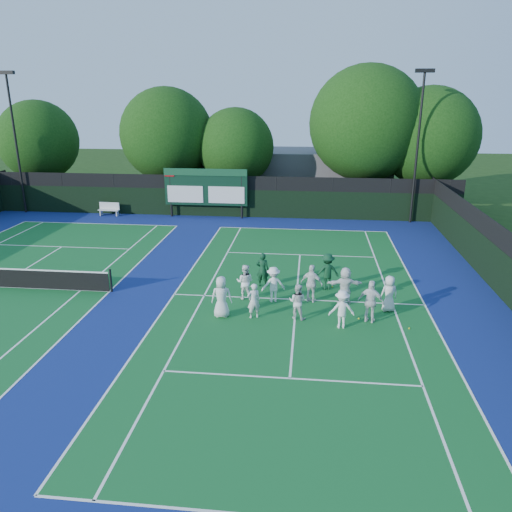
# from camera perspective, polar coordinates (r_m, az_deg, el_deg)

# --- Properties ---
(ground) EXTENTS (120.00, 120.00, 0.00)m
(ground) POSITION_cam_1_polar(r_m,az_deg,el_deg) (21.11, 4.54, -6.07)
(ground) COLOR #17340E
(ground) RESTS_ON ground
(court_apron) EXTENTS (34.00, 32.00, 0.01)m
(court_apron) POSITION_cam_1_polar(r_m,az_deg,el_deg) (22.94, -10.56, -4.29)
(court_apron) COLOR navy
(court_apron) RESTS_ON ground
(near_court) EXTENTS (11.05, 23.85, 0.01)m
(near_court) POSITION_cam_1_polar(r_m,az_deg,el_deg) (22.02, 4.63, -4.98)
(near_court) COLOR #135D25
(near_court) RESTS_ON ground
(back_fence) EXTENTS (34.00, 0.08, 3.00)m
(back_fence) POSITION_cam_1_polar(r_m,az_deg,el_deg) (36.57, -4.05, 6.61)
(back_fence) COLOR black
(back_fence) RESTS_ON ground
(scoreboard) EXTENTS (6.00, 0.21, 3.55)m
(scoreboard) POSITION_cam_1_polar(r_m,az_deg,el_deg) (36.21, -5.78, 7.79)
(scoreboard) COLOR black
(scoreboard) RESTS_ON ground
(clubhouse) EXTENTS (18.00, 6.00, 4.00)m
(clubhouse) POSITION_cam_1_polar(r_m,az_deg,el_deg) (43.83, 3.02, 9.40)
(clubhouse) COLOR #5D5D62
(clubhouse) RESTS_ON ground
(light_pole_left) EXTENTS (1.20, 0.30, 10.12)m
(light_pole_left) POSITION_cam_1_polar(r_m,az_deg,el_deg) (41.07, -25.96, 13.12)
(light_pole_left) COLOR black
(light_pole_left) RESTS_ON ground
(light_pole_right) EXTENTS (1.20, 0.30, 10.12)m
(light_pole_right) POSITION_cam_1_polar(r_m,az_deg,el_deg) (35.74, 18.15, 13.52)
(light_pole_right) COLOR black
(light_pole_right) RESTS_ON ground
(bench) EXTENTS (1.57, 0.50, 0.98)m
(bench) POSITION_cam_1_polar(r_m,az_deg,el_deg) (38.48, -16.43, 5.23)
(bench) COLOR silver
(bench) RESTS_ON ground
(tree_a) EXTENTS (6.33, 6.33, 8.18)m
(tree_a) POSITION_cam_1_polar(r_m,az_deg,el_deg) (44.64, -23.38, 11.82)
(tree_a) COLOR black
(tree_a) RESTS_ON ground
(tree_b) EXTENTS (7.20, 7.20, 9.16)m
(tree_b) POSITION_cam_1_polar(r_m,az_deg,el_deg) (40.52, -9.92, 13.26)
(tree_b) COLOR black
(tree_b) RESTS_ON ground
(tree_c) EXTENTS (5.91, 5.91, 7.65)m
(tree_c) POSITION_cam_1_polar(r_m,az_deg,el_deg) (39.46, -2.11, 12.15)
(tree_c) COLOR black
(tree_c) RESTS_ON ground
(tree_d) EXTENTS (8.48, 8.48, 10.74)m
(tree_d) POSITION_cam_1_polar(r_m,az_deg,el_deg) (39.13, 12.74, 14.25)
(tree_d) COLOR black
(tree_d) RESTS_ON ground
(tree_e) EXTENTS (7.27, 7.27, 9.22)m
(tree_e) POSITION_cam_1_polar(r_m,az_deg,el_deg) (39.93, 19.30, 12.49)
(tree_e) COLOR black
(tree_e) RESTS_ON ground
(tennis_ball_1) EXTENTS (0.07, 0.07, 0.07)m
(tennis_ball_1) POSITION_cam_1_polar(r_m,az_deg,el_deg) (23.54, 8.71, -3.51)
(tennis_ball_1) COLOR yellow
(tennis_ball_1) RESTS_ON ground
(tennis_ball_2) EXTENTS (0.07, 0.07, 0.07)m
(tennis_ball_2) POSITION_cam_1_polar(r_m,az_deg,el_deg) (20.55, 11.66, -7.01)
(tennis_ball_2) COLOR yellow
(tennis_ball_2) RESTS_ON ground
(tennis_ball_3) EXTENTS (0.07, 0.07, 0.07)m
(tennis_ball_3) POSITION_cam_1_polar(r_m,az_deg,el_deg) (22.46, -0.11, -4.38)
(tennis_ball_3) COLOR yellow
(tennis_ball_3) RESTS_ON ground
(tennis_ball_4) EXTENTS (0.07, 0.07, 0.07)m
(tennis_ball_4) POSITION_cam_1_polar(r_m,az_deg,el_deg) (23.28, 5.01, -3.62)
(tennis_ball_4) COLOR yellow
(tennis_ball_4) RESTS_ON ground
(tennis_ball_5) EXTENTS (0.07, 0.07, 0.07)m
(tennis_ball_5) POSITION_cam_1_polar(r_m,az_deg,el_deg) (20.22, 17.11, -7.91)
(tennis_ball_5) COLOR yellow
(tennis_ball_5) RESTS_ON ground
(player_front_0) EXTENTS (0.89, 0.62, 1.72)m
(player_front_0) POSITION_cam_1_polar(r_m,az_deg,el_deg) (20.08, -3.96, -4.69)
(player_front_0) COLOR silver
(player_front_0) RESTS_ON ground
(player_front_1) EXTENTS (0.63, 0.54, 1.47)m
(player_front_1) POSITION_cam_1_polar(r_m,az_deg,el_deg) (19.98, -0.27, -5.14)
(player_front_1) COLOR silver
(player_front_1) RESTS_ON ground
(player_front_2) EXTENTS (0.84, 0.74, 1.47)m
(player_front_2) POSITION_cam_1_polar(r_m,az_deg,el_deg) (19.99, 4.76, -5.21)
(player_front_2) COLOR silver
(player_front_2) RESTS_ON ground
(player_front_3) EXTENTS (1.04, 0.67, 1.53)m
(player_front_3) POSITION_cam_1_polar(r_m,az_deg,el_deg) (19.44, 9.78, -6.02)
(player_front_3) COLOR white
(player_front_3) RESTS_ON ground
(player_front_4) EXTENTS (1.11, 0.75, 1.75)m
(player_front_4) POSITION_cam_1_polar(r_m,az_deg,el_deg) (20.06, 13.01, -5.11)
(player_front_4) COLOR white
(player_front_4) RESTS_ON ground
(player_back_0) EXTENTS (0.83, 0.68, 1.58)m
(player_back_0) POSITION_cam_1_polar(r_m,az_deg,el_deg) (21.78, -1.27, -2.98)
(player_back_0) COLOR white
(player_back_0) RESTS_ON ground
(player_back_1) EXTENTS (1.15, 0.87, 1.58)m
(player_back_1) POSITION_cam_1_polar(r_m,az_deg,el_deg) (21.50, 1.99, -3.27)
(player_back_1) COLOR white
(player_back_1) RESTS_ON ground
(player_back_2) EXTENTS (1.07, 0.72, 1.69)m
(player_back_2) POSITION_cam_1_polar(r_m,az_deg,el_deg) (21.57, 6.38, -3.15)
(player_back_2) COLOR white
(player_back_2) RESTS_ON ground
(player_back_3) EXTENTS (1.55, 0.61, 1.64)m
(player_back_3) POSITION_cam_1_polar(r_m,az_deg,el_deg) (21.63, 10.14, -3.34)
(player_back_3) COLOR white
(player_back_3) RESTS_ON ground
(player_back_4) EXTENTS (0.86, 0.69, 1.54)m
(player_back_4) POSITION_cam_1_polar(r_m,az_deg,el_deg) (21.31, 14.96, -4.18)
(player_back_4) COLOR silver
(player_back_4) RESTS_ON ground
(coach_left) EXTENTS (0.62, 0.43, 1.64)m
(coach_left) POSITION_cam_1_polar(r_m,az_deg,el_deg) (23.16, 0.75, -1.59)
(coach_left) COLOR #0F371F
(coach_left) RESTS_ON ground
(coach_right) EXTENTS (1.24, 0.89, 1.72)m
(coach_right) POSITION_cam_1_polar(r_m,az_deg,el_deg) (23.03, 8.14, -1.78)
(coach_right) COLOR #103C21
(coach_right) RESTS_ON ground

